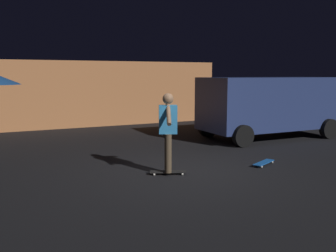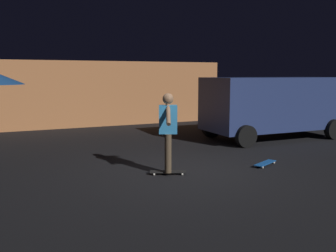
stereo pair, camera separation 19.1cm
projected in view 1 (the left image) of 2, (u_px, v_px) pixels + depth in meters
The scene contains 6 objects.
ground_plane at pixel (179, 171), 8.32m from camera, with size 28.00×28.00×0.00m, color black.
low_building at pixel (77, 93), 16.38m from camera, with size 11.86×3.13×2.66m.
parked_van at pixel (269, 103), 12.56m from camera, with size 4.63×2.25×2.03m.
skateboard_ridden at pixel (168, 172), 8.05m from camera, with size 0.80×0.49×0.07m.
skateboard_spare at pixel (264, 163), 8.89m from camera, with size 0.79×0.52×0.07m.
skater at pixel (168, 127), 7.92m from camera, with size 0.47×0.94×1.67m.
Camera 1 is at (-3.77, -7.18, 2.13)m, focal length 40.16 mm.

